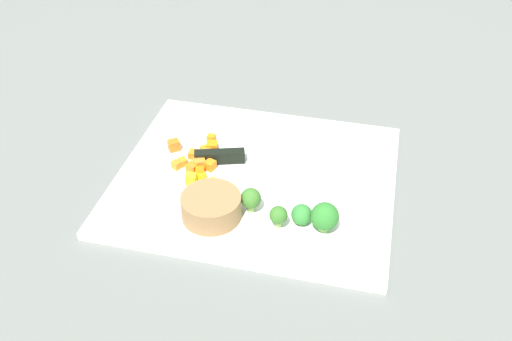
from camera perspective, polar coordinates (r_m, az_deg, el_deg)
ground_plane at (r=0.90m, az=-0.00°, el=-1.10°), size 4.00×4.00×0.00m
cutting_board at (r=0.90m, az=-0.00°, el=-0.80°), size 0.42×0.36×0.01m
prep_bowl at (r=0.82m, az=-4.43°, el=-3.57°), size 0.09×0.09×0.04m
chef_knife at (r=0.92m, az=-0.62°, el=1.39°), size 0.29×0.11×0.02m
carrot_dice_0 at (r=0.90m, az=-5.55°, el=-0.15°), size 0.02×0.02×0.01m
carrot_dice_1 at (r=0.91m, az=-6.28°, el=0.29°), size 0.02×0.02×0.01m
carrot_dice_2 at (r=0.90m, az=-4.61°, el=0.38°), size 0.02×0.02×0.01m
carrot_dice_3 at (r=0.93m, az=-4.82°, el=1.33°), size 0.01×0.01×0.01m
carrot_dice_4 at (r=0.93m, az=-6.10°, el=1.60°), size 0.02×0.02×0.01m
carrot_dice_5 at (r=0.94m, az=-4.97°, el=2.07°), size 0.02×0.02×0.01m
carrot_dice_6 at (r=0.92m, az=-7.21°, el=0.83°), size 0.02×0.02×0.01m
carrot_dice_7 at (r=0.95m, az=-4.36°, el=2.37°), size 0.02×0.02×0.01m
carrot_dice_8 at (r=0.91m, az=-5.56°, el=0.79°), size 0.02×0.02×0.02m
carrot_dice_9 at (r=0.97m, az=-4.43°, el=3.20°), size 0.01×0.01×0.01m
carrot_dice_10 at (r=0.95m, az=-8.09°, el=2.48°), size 0.02×0.02×0.02m
carrot_dice_11 at (r=0.92m, az=-7.86°, el=0.56°), size 0.02×0.02×0.01m
pepper_dice_0 at (r=0.89m, az=-5.46°, el=-0.54°), size 0.02×0.02×0.01m
pepper_dice_1 at (r=0.88m, az=-6.42°, el=-0.83°), size 0.02×0.02×0.01m
pepper_dice_2 at (r=0.86m, az=-6.35°, el=-2.15°), size 0.02×0.02×0.01m
pepper_dice_3 at (r=0.87m, az=-4.17°, el=-1.30°), size 0.02×0.02×0.01m
broccoli_floret_0 at (r=0.81m, az=4.52°, el=-4.36°), size 0.03×0.03×0.03m
broccoli_floret_1 at (r=0.80m, az=2.22°, el=-4.45°), size 0.03×0.03×0.03m
broccoli_floret_2 at (r=0.82m, az=-0.52°, el=-2.80°), size 0.03×0.03×0.04m
broccoli_floret_3 at (r=0.79m, az=6.79°, el=-4.54°), size 0.04×0.04×0.04m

